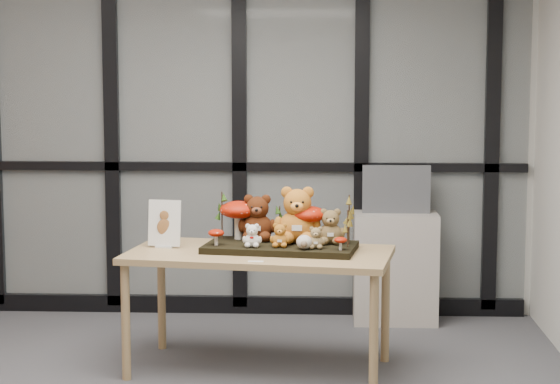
{
  "coord_description": "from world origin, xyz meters",
  "views": [
    {
      "loc": [
        1.06,
        -4.57,
        1.76
      ],
      "look_at": [
        0.8,
        1.07,
        1.05
      ],
      "focal_mm": 65.0,
      "sensor_mm": 36.0,
      "label": 1
    }
  ],
  "objects_px": {
    "plush_cream_hedgehog": "(304,241)",
    "monitor": "(396,189)",
    "diorama_tray": "(280,247)",
    "mushroom_front_left": "(216,236)",
    "sign_holder": "(164,226)",
    "bear_pooh_yellow": "(297,212)",
    "bear_small_yellow": "(280,234)",
    "bear_tan_back": "(330,224)",
    "display_table": "(259,263)",
    "cabinet": "(395,268)",
    "bear_beige_small": "(316,236)",
    "bear_white_bow": "(252,234)",
    "mushroom_front_right": "(341,243)",
    "mushroom_back_left": "(239,218)",
    "bear_brown_medium": "(257,215)",
    "mushroom_back_right": "(308,222)"
  },
  "relations": [
    {
      "from": "bear_white_bow",
      "to": "mushroom_front_left",
      "type": "height_order",
      "value": "bear_white_bow"
    },
    {
      "from": "plush_cream_hedgehog",
      "to": "monitor",
      "type": "relative_size",
      "value": 0.19
    },
    {
      "from": "cabinet",
      "to": "monitor",
      "type": "xyz_separation_m",
      "value": [
        0.0,
        0.02,
        0.54
      ]
    },
    {
      "from": "bear_white_bow",
      "to": "mushroom_back_left",
      "type": "distance_m",
      "value": 0.28
    },
    {
      "from": "plush_cream_hedgehog",
      "to": "mushroom_back_left",
      "type": "bearing_deg",
      "value": 150.16
    },
    {
      "from": "display_table",
      "to": "bear_beige_small",
      "type": "distance_m",
      "value": 0.38
    },
    {
      "from": "display_table",
      "to": "bear_beige_small",
      "type": "relative_size",
      "value": 11.61
    },
    {
      "from": "bear_brown_medium",
      "to": "sign_holder",
      "type": "height_order",
      "value": "bear_brown_medium"
    },
    {
      "from": "diorama_tray",
      "to": "plush_cream_hedgehog",
      "type": "relative_size",
      "value": 9.67
    },
    {
      "from": "bear_small_yellow",
      "to": "bear_beige_small",
      "type": "height_order",
      "value": "bear_small_yellow"
    },
    {
      "from": "plush_cream_hedgehog",
      "to": "mushroom_front_left",
      "type": "bearing_deg",
      "value": 177.83
    },
    {
      "from": "display_table",
      "to": "mushroom_front_right",
      "type": "relative_size",
      "value": 19.54
    },
    {
      "from": "display_table",
      "to": "cabinet",
      "type": "relative_size",
      "value": 2.1
    },
    {
      "from": "mushroom_back_right",
      "to": "cabinet",
      "type": "height_order",
      "value": "mushroom_back_right"
    },
    {
      "from": "mushroom_back_left",
      "to": "mushroom_front_right",
      "type": "bearing_deg",
      "value": -29.2
    },
    {
      "from": "bear_pooh_yellow",
      "to": "mushroom_front_left",
      "type": "distance_m",
      "value": 0.49
    },
    {
      "from": "bear_brown_medium",
      "to": "bear_white_bow",
      "type": "xyz_separation_m",
      "value": [
        -0.01,
        -0.23,
        -0.08
      ]
    },
    {
      "from": "bear_tan_back",
      "to": "monitor",
      "type": "height_order",
      "value": "monitor"
    },
    {
      "from": "plush_cream_hedgehog",
      "to": "mushroom_back_right",
      "type": "height_order",
      "value": "mushroom_back_right"
    },
    {
      "from": "diorama_tray",
      "to": "bear_tan_back",
      "type": "distance_m",
      "value": 0.32
    },
    {
      "from": "mushroom_front_right",
      "to": "bear_brown_medium",
      "type": "bearing_deg",
      "value": 147.82
    },
    {
      "from": "display_table",
      "to": "bear_small_yellow",
      "type": "xyz_separation_m",
      "value": [
        0.12,
        -0.05,
        0.18
      ]
    },
    {
      "from": "display_table",
      "to": "cabinet",
      "type": "height_order",
      "value": "cabinet"
    },
    {
      "from": "mushroom_front_right",
      "to": "sign_holder",
      "type": "xyz_separation_m",
      "value": [
        -1.02,
        0.24,
        0.05
      ]
    },
    {
      "from": "bear_small_yellow",
      "to": "mushroom_front_right",
      "type": "height_order",
      "value": "bear_small_yellow"
    },
    {
      "from": "bear_white_bow",
      "to": "mushroom_front_left",
      "type": "bearing_deg",
      "value": 177.45
    },
    {
      "from": "mushroom_back_left",
      "to": "mushroom_back_right",
      "type": "height_order",
      "value": "mushroom_back_left"
    },
    {
      "from": "bear_brown_medium",
      "to": "bear_small_yellow",
      "type": "xyz_separation_m",
      "value": [
        0.14,
        -0.22,
        -0.07
      ]
    },
    {
      "from": "bear_tan_back",
      "to": "bear_beige_small",
      "type": "xyz_separation_m",
      "value": [
        -0.08,
        -0.16,
        -0.04
      ]
    },
    {
      "from": "bear_beige_small",
      "to": "bear_small_yellow",
      "type": "bearing_deg",
      "value": 177.84
    },
    {
      "from": "bear_small_yellow",
      "to": "plush_cream_hedgehog",
      "type": "height_order",
      "value": "bear_small_yellow"
    },
    {
      "from": "cabinet",
      "to": "monitor",
      "type": "bearing_deg",
      "value": 90.0
    },
    {
      "from": "plush_cream_hedgehog",
      "to": "mushroom_front_left",
      "type": "relative_size",
      "value": 0.86
    },
    {
      "from": "bear_brown_medium",
      "to": "bear_beige_small",
      "type": "relative_size",
      "value": 2.17
    },
    {
      "from": "bear_tan_back",
      "to": "bear_beige_small",
      "type": "bearing_deg",
      "value": -107.89
    },
    {
      "from": "mushroom_back_left",
      "to": "bear_beige_small",
      "type": "bearing_deg",
      "value": -32.32
    },
    {
      "from": "bear_beige_small",
      "to": "mushroom_back_left",
      "type": "distance_m",
      "value": 0.55
    },
    {
      "from": "bear_brown_medium",
      "to": "mushroom_back_right",
      "type": "distance_m",
      "value": 0.31
    },
    {
      "from": "bear_tan_back",
      "to": "plush_cream_hedgehog",
      "type": "bearing_deg",
      "value": -119.33
    },
    {
      "from": "bear_brown_medium",
      "to": "bear_pooh_yellow",
      "type": "bearing_deg",
      "value": -6.89
    },
    {
      "from": "bear_pooh_yellow",
      "to": "plush_cream_hedgehog",
      "type": "relative_size",
      "value": 4.04
    },
    {
      "from": "bear_tan_back",
      "to": "mushroom_front_left",
      "type": "relative_size",
      "value": 2.18
    },
    {
      "from": "bear_brown_medium",
      "to": "mushroom_front_right",
      "type": "xyz_separation_m",
      "value": [
        0.48,
        -0.3,
        -0.11
      ]
    },
    {
      "from": "mushroom_front_left",
      "to": "sign_holder",
      "type": "relative_size",
      "value": 0.37
    },
    {
      "from": "bear_pooh_yellow",
      "to": "bear_small_yellow",
      "type": "distance_m",
      "value": 0.21
    },
    {
      "from": "display_table",
      "to": "bear_beige_small",
      "type": "height_order",
      "value": "bear_beige_small"
    },
    {
      "from": "sign_holder",
      "to": "plush_cream_hedgehog",
      "type": "bearing_deg",
      "value": -4.48
    },
    {
      "from": "mushroom_front_right",
      "to": "cabinet",
      "type": "bearing_deg",
      "value": 72.97
    },
    {
      "from": "bear_beige_small",
      "to": "sign_holder",
      "type": "height_order",
      "value": "sign_holder"
    },
    {
      "from": "bear_pooh_yellow",
      "to": "bear_white_bow",
      "type": "bearing_deg",
      "value": -138.13
    }
  ]
}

